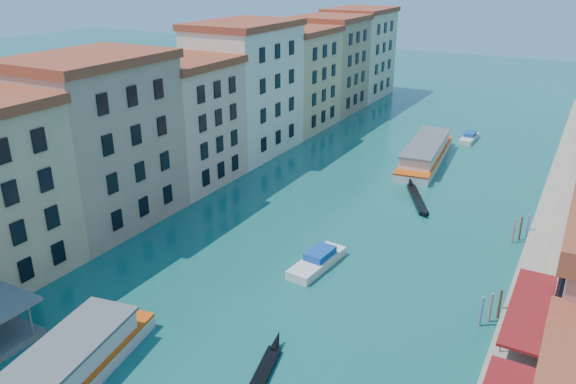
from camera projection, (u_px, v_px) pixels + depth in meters
name	position (u px, v px, depth m)	size (l,w,h in m)	color
left_bank_palazzos	(223.00, 101.00, 85.84)	(12.80, 128.40, 21.00)	beige
quay	(553.00, 218.00, 68.13)	(4.00, 140.00, 1.00)	gray
vaporetto_far	(425.00, 153.00, 88.73)	(7.12, 22.75, 3.33)	silver
gondola_fore	(257.00, 384.00, 41.47)	(3.50, 11.65, 2.35)	black
gondola_far	(417.00, 197.00, 74.59)	(6.61, 11.69, 1.79)	black
motorboat_mid	(318.00, 260.00, 58.18)	(3.25, 8.23, 1.66)	white
motorboat_far	(469.00, 137.00, 99.79)	(2.26, 6.77, 1.39)	silver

